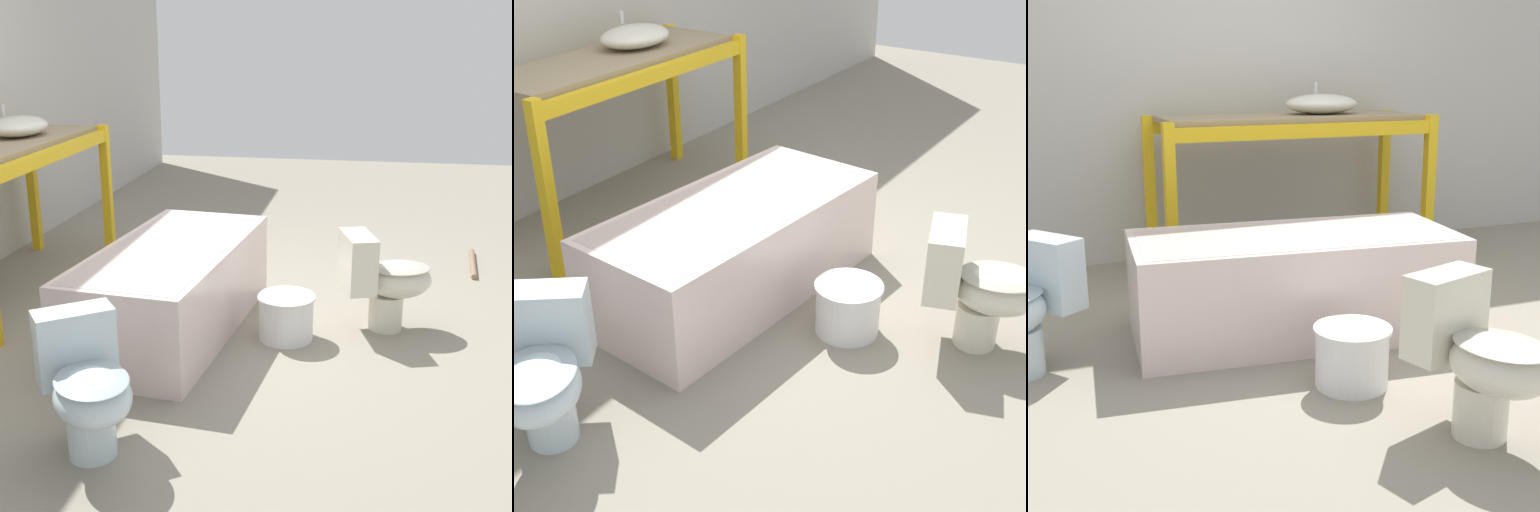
{
  "view_description": "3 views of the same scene",
  "coord_description": "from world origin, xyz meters",
  "views": [
    {
      "loc": [
        -4.12,
        -1.09,
        1.81
      ],
      "look_at": [
        -0.44,
        -0.44,
        0.6
      ],
      "focal_mm": 50.0,
      "sensor_mm": 36.0,
      "label": 1
    },
    {
      "loc": [
        -2.96,
        -1.91,
        2.14
      ],
      "look_at": [
        -0.56,
        -0.36,
        0.56
      ],
      "focal_mm": 50.0,
      "sensor_mm": 36.0,
      "label": 2
    },
    {
      "loc": [
        -1.55,
        -3.22,
        1.4
      ],
      "look_at": [
        -0.39,
        -0.3,
        0.56
      ],
      "focal_mm": 50.0,
      "sensor_mm": 36.0,
      "label": 3
    }
  ],
  "objects": [
    {
      "name": "bucket_white",
      "position": [
        -0.17,
        -0.58,
        0.15
      ],
      "size": [
        0.35,
        0.35,
        0.28
      ],
      "color": "white",
      "rests_on": "ground_plane"
    },
    {
      "name": "ground_plane",
      "position": [
        0.0,
        0.0,
        0.0
      ],
      "size": [
        12.0,
        12.0,
        0.0
      ],
      "primitive_type": "plane",
      "color": "gray"
    },
    {
      "name": "warehouse_wall_rear",
      "position": [
        0.0,
        1.96,
        1.6
      ],
      "size": [
        10.8,
        0.08,
        3.2
      ],
      "color": "beige",
      "rests_on": "ground_plane"
    },
    {
      "name": "bathtub_main",
      "position": [
        -0.15,
        0.13,
        0.31
      ],
      "size": [
        1.76,
        0.92,
        0.55
      ],
      "rotation": [
        0.0,
        0.0,
        -0.1
      ],
      "color": "silver",
      "rests_on": "ground_plane"
    },
    {
      "name": "toilet_near",
      "position": [
        0.08,
        -1.15,
        0.33
      ],
      "size": [
        0.49,
        0.63,
        0.62
      ],
      "rotation": [
        0.0,
        0.0,
        0.3
      ],
      "color": "silver",
      "rests_on": "ground_plane"
    },
    {
      "name": "sink_basin",
      "position": [
        0.6,
        1.46,
        1.14
      ],
      "size": [
        0.53,
        0.38,
        0.22
      ],
      "color": "silver",
      "rests_on": "shelving_rack"
    },
    {
      "name": "shelving_rack",
      "position": [
        0.35,
        1.43,
        0.89
      ],
      "size": [
        1.95,
        0.72,
        1.07
      ],
      "color": "yellow",
      "rests_on": "ground_plane"
    }
  ]
}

